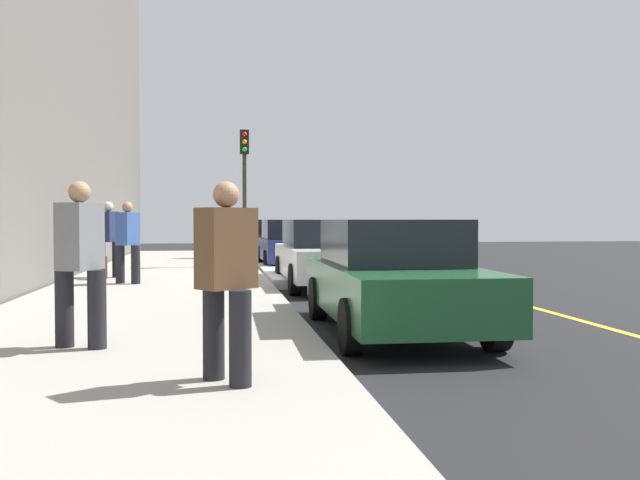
# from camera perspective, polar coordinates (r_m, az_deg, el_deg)

# --- Properties ---
(ground_plane) EXTENTS (56.00, 56.00, 0.00)m
(ground_plane) POSITION_cam_1_polar(r_m,az_deg,el_deg) (16.98, -1.16, -3.41)
(ground_plane) COLOR black
(sidewalk) EXTENTS (28.00, 4.60, 0.15)m
(sidewalk) POSITION_cam_1_polar(r_m,az_deg,el_deg) (16.87, -12.36, -3.23)
(sidewalk) COLOR #A39E93
(sidewalk) RESTS_ON ground
(lane_stripe_centre) EXTENTS (28.00, 0.14, 0.01)m
(lane_stripe_centre) POSITION_cam_1_polar(r_m,az_deg,el_deg) (17.68, 9.20, -3.22)
(lane_stripe_centre) COLOR gold
(lane_stripe_centre) RESTS_ON ground
(snow_bank_curb) EXTENTS (5.92, 0.56, 0.22)m
(snow_bank_curb) POSITION_cam_1_polar(r_m,az_deg,el_deg) (17.82, -3.78, -2.82)
(snow_bank_curb) COLOR white
(snow_bank_curb) RESTS_ON ground
(parked_car_maroon) EXTENTS (4.28, 1.97, 1.51)m
(parked_car_maroon) POSITION_cam_1_polar(r_m,az_deg,el_deg) (28.01, -3.86, 0.14)
(parked_car_maroon) COLOR black
(parked_car_maroon) RESTS_ON ground
(parked_car_navy) EXTENTS (4.66, 1.92, 1.51)m
(parked_car_navy) POSITION_cam_1_polar(r_m,az_deg,el_deg) (21.48, -2.45, -0.32)
(parked_car_navy) COLOR black
(parked_car_navy) RESTS_ON ground
(parked_car_white) EXTENTS (4.71, 1.91, 1.51)m
(parked_car_white) POSITION_cam_1_polar(r_m,az_deg,el_deg) (15.35, 0.35, -1.12)
(parked_car_white) COLOR black
(parked_car_white) RESTS_ON ground
(parked_car_green) EXTENTS (4.50, 1.94, 1.51)m
(parked_car_green) POSITION_cam_1_polar(r_m,az_deg,el_deg) (9.30, 6.08, -2.96)
(parked_car_green) COLOR black
(parked_car_green) RESTS_ON ground
(pedestrian_brown_coat) EXTENTS (0.50, 0.53, 1.68)m
(pedestrian_brown_coat) POSITION_cam_1_polar(r_m,az_deg,el_deg) (5.78, -7.74, -2.95)
(pedestrian_brown_coat) COLOR black
(pedestrian_brown_coat) RESTS_ON sidewalk
(pedestrian_black_coat) EXTENTS (0.55, 0.57, 1.81)m
(pedestrian_black_coat) POSITION_cam_1_polar(r_m,az_deg,el_deg) (24.83, -8.72, 0.76)
(pedestrian_black_coat) COLOR black
(pedestrian_black_coat) RESTS_ON sidewalk
(pedestrian_grey_coat) EXTENTS (0.56, 0.55, 1.77)m
(pedestrian_grey_coat) POSITION_cam_1_polar(r_m,az_deg,el_deg) (7.72, -19.21, -1.51)
(pedestrian_grey_coat) COLOR black
(pedestrian_grey_coat) RESTS_ON sidewalk
(pedestrian_navy_coat) EXTENTS (0.56, 0.57, 1.79)m
(pedestrian_navy_coat) POSITION_cam_1_polar(r_m,az_deg,el_deg) (17.00, -17.07, 0.24)
(pedestrian_navy_coat) COLOR black
(pedestrian_navy_coat) RESTS_ON sidewalk
(pedestrian_blue_coat) EXTENTS (0.55, 0.53, 1.74)m
(pedestrian_blue_coat) POSITION_cam_1_polar(r_m,az_deg,el_deg) (15.21, -15.61, 0.00)
(pedestrian_blue_coat) COLOR black
(pedestrian_blue_coat) RESTS_ON sidewalk
(traffic_light_pole) EXTENTS (0.35, 0.26, 3.99)m
(traffic_light_pole) POSITION_cam_1_polar(r_m,az_deg,el_deg) (20.46, -6.26, 5.49)
(traffic_light_pole) COLOR #2D2D19
(traffic_light_pole) RESTS_ON sidewalk
(rolling_suitcase) EXTENTS (0.34, 0.22, 0.88)m
(rolling_suitcase) POSITION_cam_1_polar(r_m,az_deg,el_deg) (16.54, -17.62, -2.20)
(rolling_suitcase) COLOR #471E19
(rolling_suitcase) RESTS_ON sidewalk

